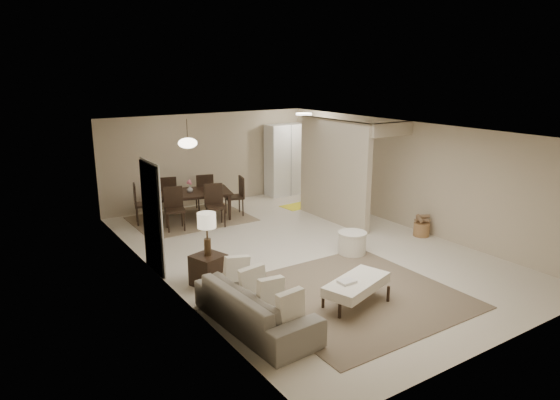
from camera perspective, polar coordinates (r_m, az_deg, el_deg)
floor at (r=10.49m, az=2.61°, el=-5.65°), size 9.00×9.00×0.00m
ceiling at (r=9.90m, az=2.78°, el=8.04°), size 9.00×9.00×0.00m
back_wall at (r=13.94m, az=-8.21°, el=4.67°), size 6.00×0.00×6.00m
left_wall at (r=8.76m, az=-13.45°, el=-1.58°), size 0.00×9.00×9.00m
right_wall at (r=12.08m, az=14.33°, el=2.82°), size 0.00×9.00×9.00m
partition at (r=12.16m, az=6.14°, el=3.27°), size 0.15×2.50×2.50m
doorway at (r=9.38m, az=-14.45°, el=-2.02°), size 0.04×0.90×2.04m
pantry_cabinet at (r=14.81m, az=0.68°, el=4.63°), size 1.20×0.55×2.10m
flush_light at (r=13.82m, az=2.74°, el=9.78°), size 0.44×0.44×0.05m
living_rug at (r=8.55m, az=8.32°, el=-10.67°), size 3.20×3.20×0.01m
sofa at (r=7.41m, az=-2.82°, el=-12.01°), size 2.23×0.99×0.64m
ottoman_bench at (r=8.08m, az=8.75°, el=-9.56°), size 1.33×0.91×0.44m
side_table at (r=8.83m, az=-8.17°, el=-7.92°), size 0.62×0.62×0.55m
table_lamp at (r=8.54m, az=-8.38°, el=-2.74°), size 0.32×0.32×0.76m
round_pouf at (r=10.27m, az=8.24°, el=-4.89°), size 0.58×0.58×0.45m
wicker_basket at (r=11.69m, az=15.86°, el=-3.26°), size 0.38×0.38×0.30m
dining_rug at (r=12.72m, az=-10.11°, el=-2.14°), size 2.80×2.10×0.01m
dining_table at (r=12.63m, az=-10.18°, el=-0.65°), size 2.19×1.56×0.70m
dining_chairs at (r=12.59m, az=-10.21°, el=0.01°), size 2.70×2.22×1.00m
vase at (r=12.52m, az=-10.27°, el=1.25°), size 0.20×0.20×0.16m
yellow_mat at (r=13.74m, az=2.28°, el=-0.65°), size 1.04×0.68×0.01m
pendant_light at (r=12.31m, az=-10.51°, el=6.42°), size 0.46×0.46×0.71m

